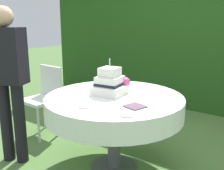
# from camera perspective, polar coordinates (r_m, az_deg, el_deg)

# --- Properties ---
(ground_plane) EXTENTS (20.00, 20.00, 0.00)m
(ground_plane) POSITION_cam_1_polar(r_m,az_deg,el_deg) (2.84, 0.46, -17.26)
(ground_plane) COLOR #547A3D
(foliage_hedge) EXTENTS (5.86, 0.49, 2.81)m
(foliage_hedge) POSITION_cam_1_polar(r_m,az_deg,el_deg) (4.62, 18.31, 12.43)
(foliage_hedge) COLOR #234C19
(foliage_hedge) RESTS_ON ground_plane
(cake_table) EXTENTS (1.32, 1.32, 0.76)m
(cake_table) POSITION_cam_1_polar(r_m,az_deg,el_deg) (2.57, 0.49, -4.59)
(cake_table) COLOR #4C4C51
(cake_table) RESTS_ON ground_plane
(wedding_cake) EXTENTS (0.32, 0.34, 0.35)m
(wedding_cake) POSITION_cam_1_polar(r_m,az_deg,el_deg) (2.58, -0.29, 0.28)
(wedding_cake) COLOR white
(wedding_cake) RESTS_ON cake_table
(serving_plate_near) EXTENTS (0.12, 0.12, 0.01)m
(serving_plate_near) POSITION_cam_1_polar(r_m,az_deg,el_deg) (2.24, -5.69, -4.52)
(serving_plate_near) COLOR white
(serving_plate_near) RESTS_ON cake_table
(serving_plate_far) EXTENTS (0.13, 0.13, 0.01)m
(serving_plate_far) POSITION_cam_1_polar(r_m,az_deg,el_deg) (2.04, 3.33, -6.38)
(serving_plate_far) COLOR white
(serving_plate_far) RESTS_ON cake_table
(serving_plate_left) EXTENTS (0.12, 0.12, 0.01)m
(serving_plate_left) POSITION_cam_1_polar(r_m,az_deg,el_deg) (2.80, -6.53, -0.76)
(serving_plate_left) COLOR white
(serving_plate_left) RESTS_ON cake_table
(napkin_stack) EXTENTS (0.19, 0.19, 0.01)m
(napkin_stack) POSITION_cam_1_polar(r_m,az_deg,el_deg) (2.23, 4.96, -4.60)
(napkin_stack) COLOR #6B4C60
(napkin_stack) RESTS_ON cake_table
(garden_chair) EXTENTS (0.43, 0.43, 0.89)m
(garden_chair) POSITION_cam_1_polar(r_m,az_deg,el_deg) (3.53, -14.10, -1.81)
(garden_chair) COLOR white
(garden_chair) RESTS_ON ground_plane
(standing_person) EXTENTS (0.41, 0.32, 1.60)m
(standing_person) POSITION_cam_1_polar(r_m,az_deg,el_deg) (2.84, -21.36, 1.90)
(standing_person) COLOR black
(standing_person) RESTS_ON ground_plane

